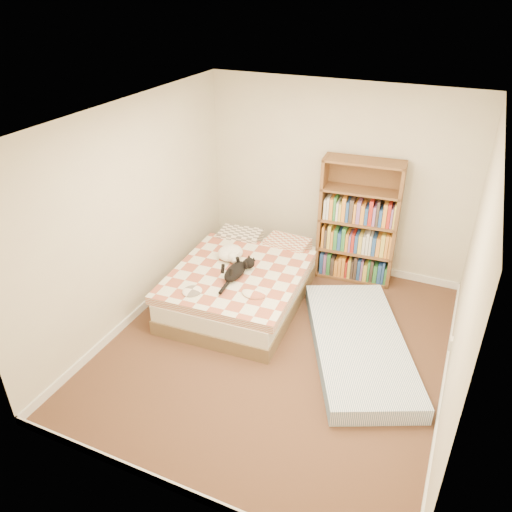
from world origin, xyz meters
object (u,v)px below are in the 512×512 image
at_px(bed, 243,282).
at_px(black_cat, 237,270).
at_px(floor_mattress, 359,344).
at_px(bookshelf, 357,237).
at_px(white_dog, 231,253).

height_order(bed, black_cat, black_cat).
height_order(floor_mattress, black_cat, black_cat).
xyz_separation_m(bookshelf, floor_mattress, (0.45, -1.52, -0.50)).
bearing_deg(black_cat, bed, 116.76).
bearing_deg(bed, black_cat, -85.36).
xyz_separation_m(bed, white_dog, (-0.20, 0.07, 0.32)).
height_order(bed, white_dog, white_dog).
height_order(bookshelf, white_dog, bookshelf).
xyz_separation_m(floor_mattress, white_dog, (-1.77, 0.49, 0.48)).
relative_size(bookshelf, black_cat, 2.24).
bearing_deg(floor_mattress, bookshelf, 81.59).
height_order(bookshelf, black_cat, bookshelf).
distance_m(bookshelf, floor_mattress, 1.66).
relative_size(bookshelf, floor_mattress, 0.79).
relative_size(bed, black_cat, 2.88).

